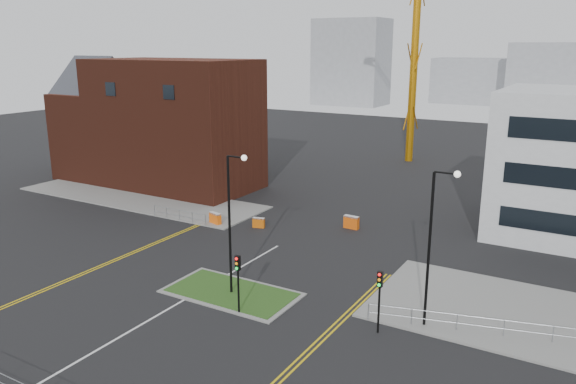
% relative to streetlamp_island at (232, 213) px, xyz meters
% --- Properties ---
extents(ground, '(200.00, 200.00, 0.00)m').
position_rel_streetlamp_island_xyz_m(ground, '(-2.22, -8.00, -5.41)').
color(ground, black).
rests_on(ground, ground).
extents(pavement_left, '(28.00, 8.00, 0.12)m').
position_rel_streetlamp_island_xyz_m(pavement_left, '(-22.22, 14.00, -5.35)').
color(pavement_left, slate).
rests_on(pavement_left, ground).
extents(island_kerb, '(8.60, 4.60, 0.08)m').
position_rel_streetlamp_island_xyz_m(island_kerb, '(-0.22, 0.00, -5.37)').
color(island_kerb, slate).
rests_on(island_kerb, ground).
extents(grass_island, '(8.00, 4.00, 0.12)m').
position_rel_streetlamp_island_xyz_m(grass_island, '(-0.22, 0.00, -5.35)').
color(grass_island, '#254B19').
rests_on(grass_island, ground).
extents(brick_building, '(24.20, 10.07, 14.24)m').
position_rel_streetlamp_island_xyz_m(brick_building, '(-25.19, 20.00, 1.44)').
color(brick_building, '#481D12').
rests_on(brick_building, ground).
extents(streetlamp_island, '(1.46, 0.36, 9.18)m').
position_rel_streetlamp_island_xyz_m(streetlamp_island, '(0.00, 0.00, 0.00)').
color(streetlamp_island, black).
rests_on(streetlamp_island, ground).
extents(streetlamp_right_near, '(1.46, 0.36, 9.18)m').
position_rel_streetlamp_island_xyz_m(streetlamp_right_near, '(12.00, 2.00, 0.00)').
color(streetlamp_right_near, black).
rests_on(streetlamp_right_near, ground).
extents(traffic_light_island, '(0.28, 0.33, 3.65)m').
position_rel_streetlamp_island_xyz_m(traffic_light_island, '(1.78, -2.02, -2.85)').
color(traffic_light_island, black).
rests_on(traffic_light_island, ground).
extents(traffic_light_right, '(0.28, 0.33, 3.65)m').
position_rel_streetlamp_island_xyz_m(traffic_light_right, '(9.78, -0.02, -2.85)').
color(traffic_light_right, black).
rests_on(traffic_light_right, ground).
extents(railing_front, '(24.05, 0.05, 1.10)m').
position_rel_streetlamp_island_xyz_m(railing_front, '(-2.22, -14.00, -4.63)').
color(railing_front, gray).
rests_on(railing_front, ground).
extents(railing_left, '(6.05, 0.05, 1.10)m').
position_rel_streetlamp_island_xyz_m(railing_left, '(-13.22, 10.00, -4.67)').
color(railing_left, gray).
rests_on(railing_left, ground).
extents(railing_right, '(19.05, 5.05, 1.10)m').
position_rel_streetlamp_island_xyz_m(railing_right, '(18.28, 3.50, -4.63)').
color(railing_right, gray).
rests_on(railing_right, ground).
extents(centre_line, '(0.15, 30.00, 0.01)m').
position_rel_streetlamp_island_xyz_m(centre_line, '(-2.22, -6.00, -5.41)').
color(centre_line, silver).
rests_on(centre_line, ground).
extents(yellow_left_a, '(0.12, 24.00, 0.01)m').
position_rel_streetlamp_island_xyz_m(yellow_left_a, '(-11.22, 2.00, -5.41)').
color(yellow_left_a, gold).
rests_on(yellow_left_a, ground).
extents(yellow_left_b, '(0.12, 24.00, 0.01)m').
position_rel_streetlamp_island_xyz_m(yellow_left_b, '(-10.92, 2.00, -5.41)').
color(yellow_left_b, gold).
rests_on(yellow_left_b, ground).
extents(yellow_right_a, '(0.12, 20.00, 0.01)m').
position_rel_streetlamp_island_xyz_m(yellow_right_a, '(7.28, -2.00, -5.41)').
color(yellow_right_a, gold).
rests_on(yellow_right_a, ground).
extents(yellow_right_b, '(0.12, 20.00, 0.01)m').
position_rel_streetlamp_island_xyz_m(yellow_right_b, '(7.58, -2.00, -5.41)').
color(yellow_right_b, gold).
rests_on(yellow_right_b, ground).
extents(skyline_a, '(18.00, 12.00, 22.00)m').
position_rel_streetlamp_island_xyz_m(skyline_a, '(-42.22, 112.00, 5.59)').
color(skyline_a, gray).
rests_on(skyline_a, ground).
extents(skyline_b, '(24.00, 12.00, 16.00)m').
position_rel_streetlamp_island_xyz_m(skyline_b, '(7.78, 122.00, 2.59)').
color(skyline_b, gray).
rests_on(skyline_b, ground).
extents(skyline_d, '(30.00, 12.00, 12.00)m').
position_rel_streetlamp_island_xyz_m(skyline_d, '(-10.22, 132.00, 0.59)').
color(skyline_d, gray).
rests_on(skyline_d, ground).
extents(barrier_left, '(1.35, 0.77, 1.08)m').
position_rel_streetlamp_island_xyz_m(barrier_left, '(-9.87, 10.91, -4.83)').
color(barrier_left, '#F55F0D').
rests_on(barrier_left, ground).
extents(barrier_mid, '(1.11, 0.61, 0.89)m').
position_rel_streetlamp_island_xyz_m(barrier_mid, '(-6.07, 12.13, -4.93)').
color(barrier_mid, '#CD590B').
rests_on(barrier_mid, ground).
extents(barrier_right, '(1.36, 0.52, 1.13)m').
position_rel_streetlamp_island_xyz_m(barrier_right, '(1.02, 16.00, -4.80)').
color(barrier_right, '#DF520C').
rests_on(barrier_right, ground).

